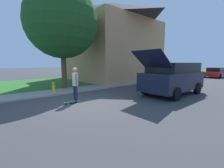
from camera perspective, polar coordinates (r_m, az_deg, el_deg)
ground_plane at (r=7.52m, az=-11.04°, el=-7.48°), size 120.00×120.00×0.00m
lawn at (r=17.32m, az=-6.64°, el=1.54°), size 10.00×80.00×0.08m
sidewalk at (r=13.89m, az=3.45°, el=0.01°), size 1.80×80.00×0.10m
house at (r=18.67m, az=-0.81°, el=16.20°), size 10.14×9.38×8.80m
lawn_tree_near at (r=12.16m, az=-18.53°, el=21.39°), size 5.16×5.16×7.39m
suv_parked at (r=10.20m, az=22.15°, el=2.39°), size 2.21×5.19×2.64m
car_down_street at (r=25.21m, az=34.67°, el=3.58°), size 1.96×4.22×1.35m
skateboarder at (r=7.74m, az=-13.86°, el=0.39°), size 0.41×0.23×1.77m
skateboard at (r=7.73m, az=-14.95°, el=-6.56°), size 0.21×0.81×0.10m
fire_hydrant at (r=10.35m, az=-21.37°, el=-1.20°), size 0.20×0.20×0.68m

